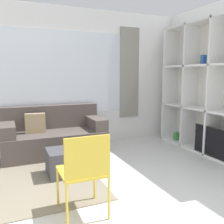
% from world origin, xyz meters
% --- Properties ---
extents(wall_back, '(6.65, 0.11, 2.70)m').
position_xyz_m(wall_back, '(0.00, 3.09, 1.36)').
color(wall_back, white).
rests_on(wall_back, ground_plane).
extents(wall_right, '(0.07, 4.26, 2.70)m').
position_xyz_m(wall_right, '(2.76, 1.53, 1.35)').
color(wall_right, white).
rests_on(wall_right, ground_plane).
extents(shelving_unit, '(0.39, 2.60, 2.38)m').
position_xyz_m(shelving_unit, '(2.57, 1.46, 1.16)').
color(shelving_unit, silver).
rests_on(shelving_unit, ground_plane).
extents(couch_main, '(1.78, 0.83, 0.85)m').
position_xyz_m(couch_main, '(-0.05, 2.64, 0.31)').
color(couch_main, '#564C47').
rests_on(couch_main, ground_plane).
extents(ottoman, '(0.81, 0.46, 0.37)m').
position_xyz_m(ottoman, '(0.08, 1.59, 0.19)').
color(ottoman, '#47474C').
rests_on(ottoman, ground_plane).
extents(folding_chair, '(0.44, 0.46, 0.86)m').
position_xyz_m(folding_chair, '(-0.14, 0.44, 0.52)').
color(folding_chair, gold).
rests_on(folding_chair, ground_plane).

